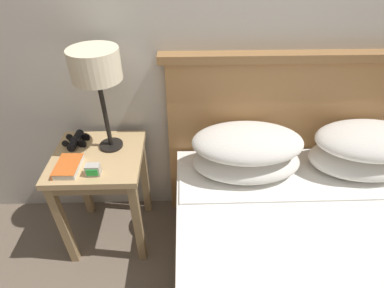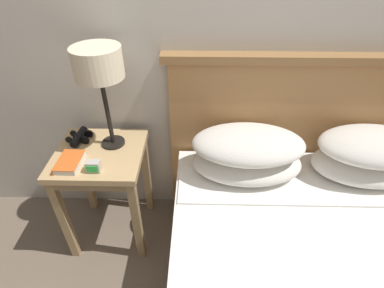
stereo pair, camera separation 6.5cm
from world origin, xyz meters
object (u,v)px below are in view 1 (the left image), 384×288
at_px(book_on_nightstand, 68,166).
at_px(binoculars_pair, 76,140).
at_px(nightstand, 100,170).
at_px(alarm_clock, 93,170).
at_px(table_lamp, 96,68).

xyz_separation_m(book_on_nightstand, binoculars_pair, (-0.02, 0.22, 0.01)).
relative_size(nightstand, book_on_nightstand, 3.74).
height_order(binoculars_pair, alarm_clock, alarm_clock).
distance_m(table_lamp, alarm_clock, 0.49).
xyz_separation_m(nightstand, table_lamp, (0.07, 0.08, 0.57)).
bearing_deg(nightstand, table_lamp, 50.53).
bearing_deg(table_lamp, nightstand, -129.47).
distance_m(table_lamp, book_on_nightstand, 0.52).
height_order(table_lamp, book_on_nightstand, table_lamp).
relative_size(book_on_nightstand, binoculars_pair, 1.11).
relative_size(book_on_nightstand, alarm_clock, 2.55).
height_order(nightstand, table_lamp, table_lamp).
bearing_deg(alarm_clock, table_lamp, 79.54).
xyz_separation_m(nightstand, binoculars_pair, (-0.14, 0.11, 0.13)).
height_order(nightstand, binoculars_pair, binoculars_pair).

